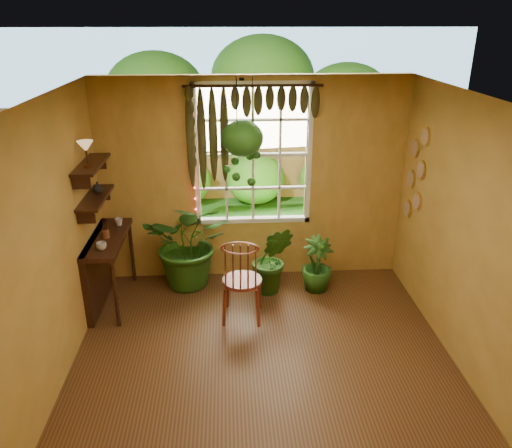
{
  "coord_description": "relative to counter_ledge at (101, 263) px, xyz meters",
  "views": [
    {
      "loc": [
        -0.34,
        -3.97,
        3.36
      ],
      "look_at": [
        -0.03,
        1.15,
        1.21
      ],
      "focal_mm": 35.0,
      "sensor_mm": 36.0,
      "label": 1
    }
  ],
  "objects": [
    {
      "name": "wall_right",
      "position": [
        3.91,
        -1.6,
        0.8
      ],
      "size": [
        0.0,
        4.5,
        4.5
      ],
      "primitive_type": "plane",
      "rotation": [
        1.57,
        0.0,
        -1.57
      ],
      "color": "gold",
      "rests_on": "floor"
    },
    {
      "name": "string_lights",
      "position": [
        1.15,
        0.59,
        1.2
      ],
      "size": [
        0.03,
        0.03,
        1.54
      ],
      "primitive_type": null,
      "color": "#FF2633",
      "rests_on": "window"
    },
    {
      "name": "tiffany_lamp",
      "position": [
        0.05,
        -0.18,
        1.48
      ],
      "size": [
        0.18,
        0.18,
        0.29
      ],
      "color": "#522D17",
      "rests_on": "shelf_upper"
    },
    {
      "name": "wall_left",
      "position": [
        -0.09,
        -1.6,
        0.8
      ],
      "size": [
        0.0,
        4.5,
        4.5
      ],
      "primitive_type": "plane",
      "rotation": [
        1.57,
        0.0,
        1.57
      ],
      "color": "gold",
      "rests_on": "floor"
    },
    {
      "name": "wall_plates",
      "position": [
        3.89,
        0.19,
        1.0
      ],
      "size": [
        0.04,
        0.32,
        1.1
      ],
      "primitive_type": null,
      "color": "#FEEBD0",
      "rests_on": "wall_right"
    },
    {
      "name": "cup_a",
      "position": [
        0.13,
        -0.36,
        0.39
      ],
      "size": [
        0.14,
        0.14,
        0.09
      ],
      "primitive_type": "imported",
      "rotation": [
        0.0,
        0.0,
        0.27
      ],
      "color": "silver",
      "rests_on": "counter_ledge"
    },
    {
      "name": "shelf_lower",
      "position": [
        0.03,
        0.0,
        0.85
      ],
      "size": [
        0.25,
        0.9,
        0.04
      ],
      "primitive_type": "cube",
      "color": "#33190E",
      "rests_on": "wall_left"
    },
    {
      "name": "potted_plant_right",
      "position": [
        2.71,
        0.15,
        -0.19
      ],
      "size": [
        0.52,
        0.52,
        0.73
      ],
      "primitive_type": "imported",
      "rotation": [
        0.0,
        0.0,
        0.33
      ],
      "color": "#1B4612",
      "rests_on": "floor"
    },
    {
      "name": "ceiling",
      "position": [
        1.91,
        -1.6,
        2.15
      ],
      "size": [
        4.5,
        4.5,
        0.0
      ],
      "primitive_type": "plane",
      "rotation": [
        3.14,
        0.0,
        0.0
      ],
      "color": "silver",
      "rests_on": "wall_back"
    },
    {
      "name": "shelf_vase",
      "position": [
        0.04,
        0.13,
        0.93
      ],
      "size": [
        0.17,
        0.17,
        0.13
      ],
      "primitive_type": "imported",
      "rotation": [
        0.0,
        0.0,
        0.4
      ],
      "color": "#B2AD99",
      "rests_on": "shelf_lower"
    },
    {
      "name": "counter_ledge",
      "position": [
        0.0,
        0.0,
        0.0
      ],
      "size": [
        0.4,
        1.2,
        0.9
      ],
      "color": "#33190E",
      "rests_on": "floor"
    },
    {
      "name": "potted_plant_left",
      "position": [
        1.07,
        0.4,
        0.07
      ],
      "size": [
        1.22,
        1.09,
        1.23
      ],
      "primitive_type": "imported",
      "rotation": [
        0.0,
        0.0,
        -0.12
      ],
      "color": "#1B4612",
      "rests_on": "floor"
    },
    {
      "name": "floor",
      "position": [
        1.91,
        -1.6,
        -0.55
      ],
      "size": [
        4.5,
        4.5,
        0.0
      ],
      "primitive_type": "plane",
      "color": "brown",
      "rests_on": "ground"
    },
    {
      "name": "hanging_basket",
      "position": [
        1.76,
        0.38,
        1.39
      ],
      "size": [
        0.51,
        0.51,
        1.28
      ],
      "color": "black",
      "rests_on": "ceiling"
    },
    {
      "name": "wall_back",
      "position": [
        1.91,
        0.65,
        0.8
      ],
      "size": [
        4.0,
        0.0,
        4.0
      ],
      "primitive_type": "plane",
      "rotation": [
        1.57,
        0.0,
        0.0
      ],
      "color": "gold",
      "rests_on": "floor"
    },
    {
      "name": "windsor_chair",
      "position": [
        1.72,
        -0.47,
        -0.19
      ],
      "size": [
        0.52,
        0.54,
        1.24
      ],
      "rotation": [
        0.0,
        0.0,
        -0.12
      ],
      "color": "maroon",
      "rests_on": "floor"
    },
    {
      "name": "cup_b",
      "position": [
        0.19,
        0.35,
        0.39
      ],
      "size": [
        0.12,
        0.12,
        0.09
      ],
      "primitive_type": "imported",
      "rotation": [
        0.0,
        0.0,
        -0.2
      ],
      "color": "beige",
      "rests_on": "counter_ledge"
    },
    {
      "name": "valance_vine",
      "position": [
        1.82,
        0.56,
        1.73
      ],
      "size": [
        1.7,
        0.12,
        1.1
      ],
      "color": "#33190E",
      "rests_on": "window"
    },
    {
      "name": "brush_jar",
      "position": [
        0.11,
        -0.03,
        0.46
      ],
      "size": [
        0.08,
        0.08,
        0.29
      ],
      "color": "brown",
      "rests_on": "counter_ledge"
    },
    {
      "name": "backyard",
      "position": [
        2.15,
        5.27,
        0.73
      ],
      "size": [
        14.0,
        10.0,
        12.0
      ],
      "color": "#205919",
      "rests_on": "ground"
    },
    {
      "name": "shelf_upper",
      "position": [
        0.03,
        0.0,
        1.25
      ],
      "size": [
        0.25,
        0.9,
        0.04
      ],
      "primitive_type": "cube",
      "color": "#33190E",
      "rests_on": "wall_left"
    },
    {
      "name": "window",
      "position": [
        1.91,
        0.68,
        1.15
      ],
      "size": [
        1.52,
        0.1,
        1.86
      ],
      "color": "white",
      "rests_on": "wall_back"
    },
    {
      "name": "potted_plant_mid",
      "position": [
        2.12,
        0.12,
        -0.08
      ],
      "size": [
        0.57,
        0.48,
        0.94
      ],
      "primitive_type": "imported",
      "rotation": [
        0.0,
        0.0,
        -0.12
      ],
      "color": "#1B4612",
      "rests_on": "floor"
    }
  ]
}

